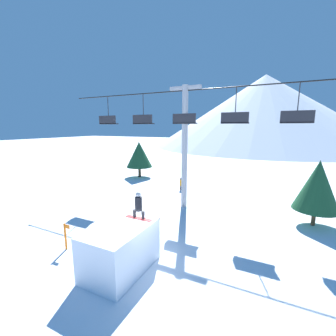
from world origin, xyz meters
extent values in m
plane|color=white|center=(0.00, 0.00, 0.00)|extent=(220.00, 220.00, 0.00)
cone|color=silver|center=(0.00, 71.00, 11.02)|extent=(68.13, 68.13, 22.05)
cube|color=white|center=(-0.73, -0.73, 1.00)|extent=(2.08, 3.28, 2.00)
cube|color=silver|center=(-0.73, 0.86, 1.97)|extent=(2.08, 0.10, 0.06)
cube|color=#B22D2D|center=(-0.52, 0.40, 2.02)|extent=(1.36, 0.26, 0.03)
cylinder|color=black|center=(-0.76, 0.40, 2.22)|extent=(0.15, 0.15, 0.36)
cylinder|color=black|center=(-0.28, 0.40, 2.22)|extent=(0.15, 0.15, 0.36)
cylinder|color=black|center=(-0.52, 0.40, 2.72)|extent=(0.33, 0.33, 0.65)
sphere|color=#B2B2B7|center=(-0.52, 0.40, 3.17)|extent=(0.24, 0.24, 0.24)
cylinder|color=#9E9EA3|center=(-1.31, 7.93, 4.60)|extent=(0.44, 0.44, 9.19)
cube|color=#9E9EA3|center=(-1.31, 7.93, 8.99)|extent=(2.40, 0.24, 0.24)
cylinder|color=black|center=(-1.31, 7.93, 8.79)|extent=(21.22, 0.08, 0.08)
cylinder|color=#28282D|center=(-8.52, 7.93, 7.63)|extent=(0.06, 0.06, 2.33)
cube|color=#232328|center=(-8.52, 7.93, 6.46)|extent=(1.80, 0.44, 0.08)
cube|color=#232328|center=(-8.52, 7.75, 6.81)|extent=(1.80, 0.08, 0.70)
cylinder|color=#28282D|center=(-4.91, 7.93, 7.63)|extent=(0.06, 0.06, 2.33)
cube|color=#232328|center=(-4.91, 7.93, 6.46)|extent=(1.80, 0.44, 0.08)
cube|color=#232328|center=(-4.91, 7.75, 6.81)|extent=(1.80, 0.08, 0.70)
cylinder|color=#28282D|center=(-1.31, 7.93, 7.63)|extent=(0.06, 0.06, 2.33)
cube|color=#232328|center=(-1.31, 7.93, 6.46)|extent=(1.80, 0.44, 0.08)
cube|color=#232328|center=(-1.31, 7.75, 6.81)|extent=(1.80, 0.08, 0.70)
cylinder|color=#28282D|center=(2.30, 7.93, 7.63)|extent=(0.06, 0.06, 2.33)
cube|color=#232328|center=(2.30, 7.93, 6.46)|extent=(1.80, 0.44, 0.08)
cube|color=#232328|center=(2.30, 7.75, 6.81)|extent=(1.80, 0.08, 0.70)
cylinder|color=#28282D|center=(5.91, 7.93, 7.63)|extent=(0.06, 0.06, 2.33)
cube|color=#232328|center=(5.91, 7.93, 6.46)|extent=(1.80, 0.44, 0.08)
cube|color=#232328|center=(5.91, 7.75, 6.81)|extent=(1.80, 0.08, 0.70)
cylinder|color=#4C3823|center=(7.44, 8.36, 0.52)|extent=(0.24, 0.24, 1.05)
cone|color=#194728|center=(7.44, 8.36, 2.64)|extent=(2.66, 2.66, 3.17)
cylinder|color=#4C3823|center=(-10.35, 15.38, 0.63)|extent=(0.34, 0.34, 1.27)
cone|color=#194728|center=(-10.35, 15.38, 2.84)|extent=(3.18, 3.18, 3.15)
cylinder|color=orange|center=(-4.33, -0.63, 0.70)|extent=(0.10, 0.10, 1.40)
cube|color=orange|center=(-4.15, -0.63, 1.28)|extent=(0.36, 0.02, 0.20)
cylinder|color=black|center=(-3.35, 12.14, 0.23)|extent=(0.17, 0.17, 0.45)
cylinder|color=orange|center=(-3.35, 12.14, 0.75)|extent=(0.24, 0.24, 0.60)
sphere|color=#232328|center=(-3.35, 12.14, 1.14)|extent=(0.18, 0.18, 0.18)
camera|label=1|loc=(5.06, -7.84, 6.22)|focal=24.00mm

